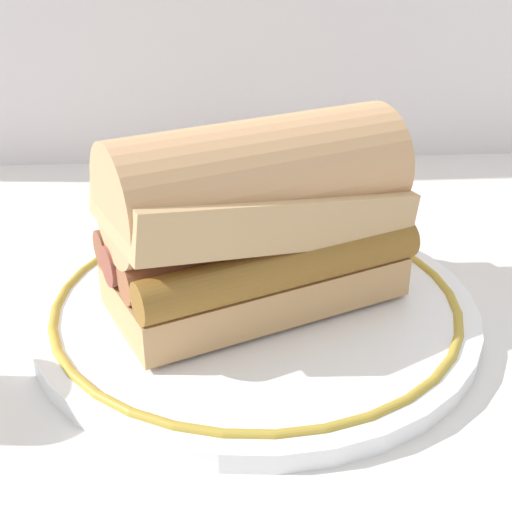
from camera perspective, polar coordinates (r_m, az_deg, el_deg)
name	(u,v)px	position (r m, az deg, el deg)	size (l,w,h in m)	color
ground_plane	(248,340)	(0.44, -0.68, -6.80)	(1.50, 1.50, 0.00)	silver
plate	(256,307)	(0.46, 0.00, -4.10)	(0.28, 0.28, 0.01)	white
sausage_sandwich	(256,216)	(0.43, 0.00, 3.22)	(0.20, 0.16, 0.12)	tan
butter_knife	(238,201)	(0.63, -1.49, 4.46)	(0.16, 0.05, 0.01)	silver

